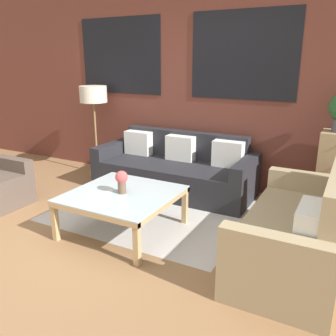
{
  "coord_description": "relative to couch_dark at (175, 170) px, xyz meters",
  "views": [
    {
      "loc": [
        2.34,
        -2.22,
        1.75
      ],
      "look_at": [
        0.48,
        1.24,
        0.55
      ],
      "focal_mm": 38.0,
      "sensor_mm": 36.0,
      "label": 1
    }
  ],
  "objects": [
    {
      "name": "rug",
      "position": [
        0.08,
        -0.76,
        -0.28
      ],
      "size": [
        2.21,
        1.8,
        0.0
      ],
      "color": "#BCB7B2",
      "rests_on": "ground_plane"
    },
    {
      "name": "coffee_table",
      "position": [
        0.08,
        -1.37,
        0.09
      ],
      "size": [
        1.05,
        1.05,
        0.43
      ],
      "color": "silver",
      "rests_on": "ground_plane"
    },
    {
      "name": "wall_back_brick",
      "position": [
        -0.22,
        0.49,
        1.12
      ],
      "size": [
        8.4,
        0.09,
        2.8
      ],
      "color": "brown",
      "rests_on": "ground_plane"
    },
    {
      "name": "ground_plane",
      "position": [
        -0.22,
        -1.95,
        -0.28
      ],
      "size": [
        16.0,
        16.0,
        0.0
      ],
      "primitive_type": "plane",
      "color": "#8E6642"
    },
    {
      "name": "settee_vintage",
      "position": [
        1.81,
        -1.17,
        0.03
      ],
      "size": [
        0.8,
        1.69,
        0.92
      ],
      "color": "tan",
      "rests_on": "ground_plane"
    },
    {
      "name": "couch_dark",
      "position": [
        0.0,
        0.0,
        0.0
      ],
      "size": [
        2.16,
        0.88,
        0.78
      ],
      "color": "#232328",
      "rests_on": "ground_plane"
    },
    {
      "name": "flower_vase",
      "position": [
        0.09,
        -1.38,
        0.29
      ],
      "size": [
        0.13,
        0.13,
        0.24
      ],
      "color": "brown",
      "rests_on": "coffee_table"
    },
    {
      "name": "drawer_cabinet",
      "position": [
        1.97,
        0.22,
        0.2
      ],
      "size": [
        0.38,
        0.39,
        0.97
      ],
      "color": "tan",
      "rests_on": "ground_plane"
    },
    {
      "name": "floor_lamp",
      "position": [
        -1.45,
        0.1,
        0.91
      ],
      "size": [
        0.41,
        0.41,
        1.37
      ],
      "color": "olive",
      "rests_on": "ground_plane"
    }
  ]
}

